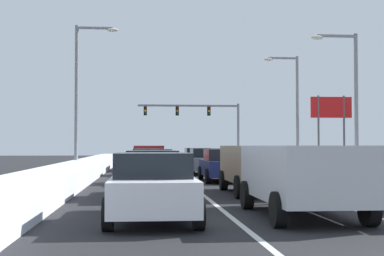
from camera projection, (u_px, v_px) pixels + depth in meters
ground_plane at (219, 180)px, 27.50m from camera, size 139.98×139.98×0.00m
lane_stripe_between_right_lane_and_center_lane at (235, 174)px, 33.02m from camera, size 0.14×59.22×0.01m
lane_stripe_between_center_lane_and_left_lane at (177, 174)px, 32.71m from camera, size 0.14×59.22×0.01m
snow_bank_right_shoulder at (323, 170)px, 33.50m from camera, size 2.14×59.22×0.45m
snow_bank_left_shoulder at (85, 168)px, 32.25m from camera, size 2.02×59.22×0.78m
sedan_charcoal_right_lane_second at (344, 171)px, 19.78m from camera, size 2.00×4.50×1.51m
sedan_maroon_right_lane_third at (300, 165)px, 25.82m from camera, size 2.00×4.50×1.51m
suv_green_right_lane_fourth at (270, 157)px, 32.32m from camera, size 2.16×4.90×1.67m
suv_red_right_lane_fifth at (246, 155)px, 39.15m from camera, size 2.16×4.90×1.67m
suv_silver_center_lane_nearest at (301, 173)px, 13.17m from camera, size 2.16×4.90×1.67m
suv_tan_center_lane_second at (258, 165)px, 19.44m from camera, size 2.16×4.90×1.67m
sedan_navy_center_lane_third at (223, 165)px, 26.20m from camera, size 2.00×4.50×1.51m
sedan_gray_center_lane_fourth at (205, 161)px, 32.87m from camera, size 2.00×4.50×1.51m
sedan_black_center_lane_fifth at (197, 159)px, 39.48m from camera, size 2.00×4.50×1.51m
sedan_white_left_lane_nearest at (152, 186)px, 12.52m from camera, size 2.00×4.50×1.51m
sedan_charcoal_left_lane_second at (152, 173)px, 18.41m from camera, size 2.00×4.50×1.51m
sedan_maroon_left_lane_third at (153, 166)px, 25.35m from camera, size 2.00×4.50×1.51m
sedan_green_left_lane_fourth at (148, 161)px, 32.12m from camera, size 2.00×4.50×1.51m
suv_red_left_lane_fifth at (148, 155)px, 38.20m from camera, size 2.16×4.90×1.67m
traffic_light_gantry at (203, 117)px, 60.05m from camera, size 10.94×0.47×6.20m
street_lamp_right_mid at (350, 90)px, 31.02m from camera, size 2.66×0.36×7.89m
street_lamp_right_far at (293, 101)px, 41.73m from camera, size 2.66×0.36×8.34m
street_lamp_left_mid at (82, 85)px, 34.64m from camera, size 2.66×0.36×9.13m
roadside_sign_right at (331, 115)px, 42.79m from camera, size 3.20×0.16×5.50m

